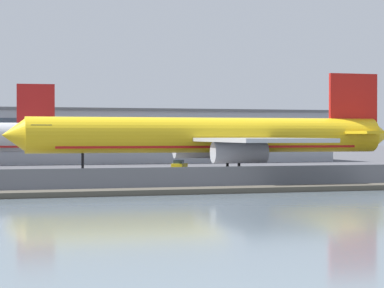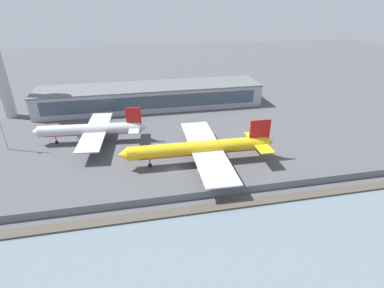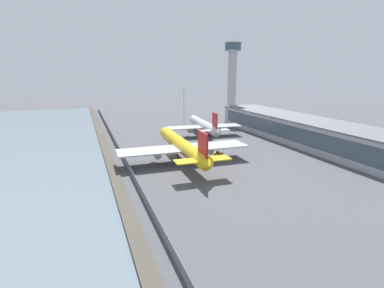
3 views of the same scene
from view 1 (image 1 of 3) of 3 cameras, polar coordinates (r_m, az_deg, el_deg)
ground_plane at (r=87.84m, az=-3.64°, el=-2.78°), size 500.00×500.00×0.00m
shoreline_seawall at (r=68.03m, az=0.19°, el=-3.57°), size 320.00×3.00×0.50m
perimeter_fence at (r=72.29m, az=-0.83°, el=-2.64°), size 280.00×0.10×2.21m
cargo_jet_yellow at (r=92.66m, az=1.79°, el=0.57°), size 49.85×42.99×13.41m
baggage_tug at (r=105.66m, az=-0.97°, el=-1.76°), size 3.00×3.57×1.80m
terminal_building at (r=145.44m, az=-9.46°, el=0.61°), size 103.32×20.09×10.27m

